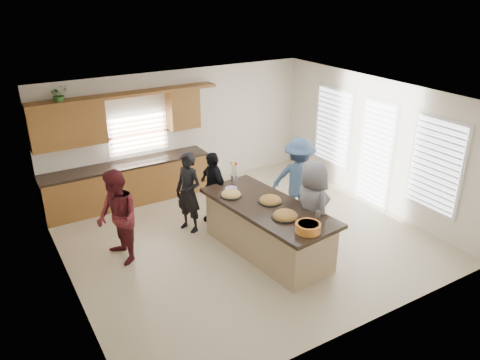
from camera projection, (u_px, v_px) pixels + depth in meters
floor at (246, 238)px, 9.14m from camera, size 6.50×6.50×0.00m
room_shell at (246, 146)px, 8.38m from camera, size 6.52×6.02×2.81m
back_cabinetry at (124, 165)px, 10.24m from camera, size 4.08×0.66×2.46m
right_wall_glazing at (377, 147)px, 10.01m from camera, size 0.06×4.00×2.25m
island at (267, 230)px, 8.53m from camera, size 1.46×2.82×0.95m
platter_front at (285, 216)px, 7.90m from camera, size 0.47×0.47×0.19m
platter_mid at (270, 201)px, 8.45m from camera, size 0.45×0.45×0.18m
platter_back at (231, 195)px, 8.68m from camera, size 0.41×0.41×0.17m
salad_bowl at (308, 227)px, 7.44m from camera, size 0.41×0.41×0.14m
clear_cup at (318, 214)px, 7.92m from camera, size 0.09×0.09×0.11m
plate_stack at (231, 189)px, 8.92m from camera, size 0.23×0.23×0.04m
flower_vase at (234, 172)px, 9.14m from camera, size 0.14×0.14×0.44m
potted_plant at (59, 95)px, 9.12m from camera, size 0.41×0.39×0.37m
woman_left_back at (188, 192)px, 9.14m from camera, size 0.59×0.70×1.64m
woman_left_mid at (118, 218)px, 8.09m from camera, size 0.73×0.90×1.72m
woman_left_front at (213, 188)px, 9.48m from camera, size 0.41×0.91×1.53m
woman_right_back at (299, 180)px, 9.52m from camera, size 1.18×1.33×1.79m
woman_right_front at (312, 208)px, 8.34m from camera, size 0.64×0.92×1.79m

